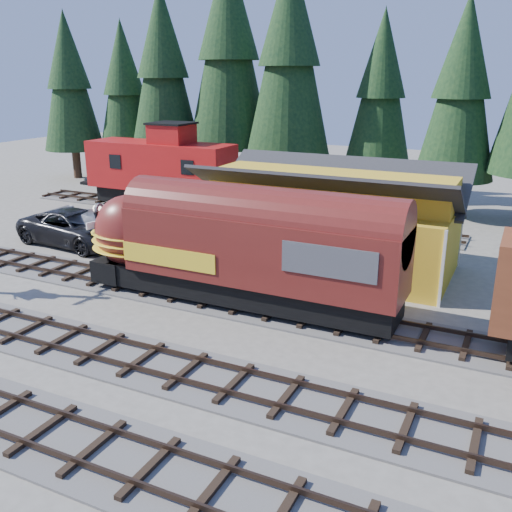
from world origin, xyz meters
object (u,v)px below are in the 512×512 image
at_px(depot, 330,210).
at_px(pickup_truck_a, 76,228).
at_px(locomotive, 228,252).
at_px(pickup_truck_b, 99,228).
at_px(caboose, 161,170).

relative_size(depot, pickup_truck_a, 1.78).
xyz_separation_m(locomotive, pickup_truck_b, (-11.09, 4.71, -1.41)).
bearing_deg(locomotive, depot, 71.07).
distance_m(locomotive, pickup_truck_a, 12.83).
relative_size(locomotive, pickup_truck_a, 2.02).
xyz_separation_m(depot, pickup_truck_a, (-14.36, -2.54, -1.96)).
height_order(depot, locomotive, depot).
distance_m(caboose, pickup_truck_a, 10.25).
xyz_separation_m(locomotive, pickup_truck_a, (-12.13, 3.96, -1.34)).
bearing_deg(pickup_truck_b, depot, -83.19).
height_order(locomotive, pickup_truck_a, locomotive).
distance_m(depot, pickup_truck_b, 13.59).
bearing_deg(pickup_truck_a, pickup_truck_b, -49.06).
distance_m(locomotive, pickup_truck_b, 12.13).
relative_size(caboose, pickup_truck_b, 1.73).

